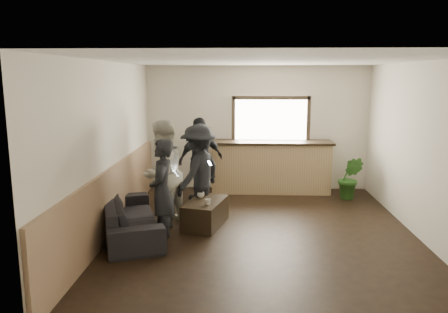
{
  "coord_description": "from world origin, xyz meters",
  "views": [
    {
      "loc": [
        -0.34,
        -6.9,
        2.56
      ],
      "look_at": [
        -0.65,
        0.4,
        1.22
      ],
      "focal_mm": 35.0,
      "sensor_mm": 36.0,
      "label": 1
    }
  ],
  "objects_px": {
    "sofa": "(130,217)",
    "potted_plant": "(350,178)",
    "coffee_table": "(205,213)",
    "person_a": "(162,191)",
    "cup_b": "(208,202)",
    "bar_counter": "(271,164)",
    "person_c": "(199,172)",
    "cup_a": "(201,195)",
    "person_b": "(162,174)",
    "person_d": "(201,160)"
  },
  "relations": [
    {
      "from": "coffee_table",
      "to": "potted_plant",
      "type": "relative_size",
      "value": 1.09
    },
    {
      "from": "bar_counter",
      "to": "person_c",
      "type": "height_order",
      "value": "bar_counter"
    },
    {
      "from": "potted_plant",
      "to": "person_a",
      "type": "bearing_deg",
      "value": -143.89
    },
    {
      "from": "cup_a",
      "to": "potted_plant",
      "type": "bearing_deg",
      "value": 28.06
    },
    {
      "from": "sofa",
      "to": "coffee_table",
      "type": "bearing_deg",
      "value": -86.85
    },
    {
      "from": "bar_counter",
      "to": "coffee_table",
      "type": "xyz_separation_m",
      "value": [
        -1.27,
        -2.35,
        -0.42
      ]
    },
    {
      "from": "person_b",
      "to": "person_c",
      "type": "bearing_deg",
      "value": 147.79
    },
    {
      "from": "person_c",
      "to": "cup_b",
      "type": "bearing_deg",
      "value": 47.96
    },
    {
      "from": "person_c",
      "to": "potted_plant",
      "type": "bearing_deg",
      "value": 143.06
    },
    {
      "from": "bar_counter",
      "to": "cup_b",
      "type": "distance_m",
      "value": 2.83
    },
    {
      "from": "bar_counter",
      "to": "person_d",
      "type": "height_order",
      "value": "bar_counter"
    },
    {
      "from": "potted_plant",
      "to": "cup_b",
      "type": "bearing_deg",
      "value": -144.67
    },
    {
      "from": "sofa",
      "to": "cup_a",
      "type": "bearing_deg",
      "value": -76.75
    },
    {
      "from": "cup_b",
      "to": "sofa",
      "type": "bearing_deg",
      "value": -166.86
    },
    {
      "from": "cup_a",
      "to": "person_a",
      "type": "height_order",
      "value": "person_a"
    },
    {
      "from": "sofa",
      "to": "cup_b",
      "type": "distance_m",
      "value": 1.29
    },
    {
      "from": "cup_a",
      "to": "person_c",
      "type": "bearing_deg",
      "value": 108.24
    },
    {
      "from": "cup_b",
      "to": "person_a",
      "type": "xyz_separation_m",
      "value": [
        -0.67,
        -0.54,
        0.32
      ]
    },
    {
      "from": "sofa",
      "to": "person_a",
      "type": "distance_m",
      "value": 0.81
    },
    {
      "from": "coffee_table",
      "to": "cup_b",
      "type": "xyz_separation_m",
      "value": [
        0.06,
        -0.21,
        0.27
      ]
    },
    {
      "from": "potted_plant",
      "to": "person_b",
      "type": "height_order",
      "value": "person_b"
    },
    {
      "from": "sofa",
      "to": "coffee_table",
      "type": "xyz_separation_m",
      "value": [
        1.18,
        0.5,
        -0.09
      ]
    },
    {
      "from": "sofa",
      "to": "person_d",
      "type": "relative_size",
      "value": 1.21
    },
    {
      "from": "sofa",
      "to": "potted_plant",
      "type": "distance_m",
      "value": 4.7
    },
    {
      "from": "sofa",
      "to": "potted_plant",
      "type": "bearing_deg",
      "value": -80.35
    },
    {
      "from": "coffee_table",
      "to": "potted_plant",
      "type": "height_order",
      "value": "potted_plant"
    },
    {
      "from": "cup_a",
      "to": "cup_b",
      "type": "height_order",
      "value": "cup_a"
    },
    {
      "from": "person_a",
      "to": "person_d",
      "type": "distance_m",
      "value": 2.34
    },
    {
      "from": "person_d",
      "to": "coffee_table",
      "type": "bearing_deg",
      "value": 61.97
    },
    {
      "from": "bar_counter",
      "to": "sofa",
      "type": "distance_m",
      "value": 3.77
    },
    {
      "from": "person_b",
      "to": "sofa",
      "type": "bearing_deg",
      "value": -19.14
    },
    {
      "from": "cup_a",
      "to": "person_a",
      "type": "bearing_deg",
      "value": -117.83
    },
    {
      "from": "bar_counter",
      "to": "person_c",
      "type": "relative_size",
      "value": 1.56
    },
    {
      "from": "sofa",
      "to": "potted_plant",
      "type": "relative_size",
      "value": 2.32
    },
    {
      "from": "person_a",
      "to": "person_d",
      "type": "height_order",
      "value": "person_d"
    },
    {
      "from": "sofa",
      "to": "person_d",
      "type": "bearing_deg",
      "value": -44.85
    },
    {
      "from": "coffee_table",
      "to": "person_b",
      "type": "bearing_deg",
      "value": -177.46
    },
    {
      "from": "cup_b",
      "to": "person_a",
      "type": "bearing_deg",
      "value": -140.76
    },
    {
      "from": "coffee_table",
      "to": "person_a",
      "type": "distance_m",
      "value": 1.13
    },
    {
      "from": "bar_counter",
      "to": "person_c",
      "type": "bearing_deg",
      "value": -125.2
    },
    {
      "from": "cup_b",
      "to": "person_b",
      "type": "height_order",
      "value": "person_b"
    },
    {
      "from": "bar_counter",
      "to": "person_a",
      "type": "height_order",
      "value": "bar_counter"
    },
    {
      "from": "potted_plant",
      "to": "person_a",
      "type": "xyz_separation_m",
      "value": [
        -3.51,
        -2.56,
        0.36
      ]
    },
    {
      "from": "sofa",
      "to": "person_b",
      "type": "distance_m",
      "value": 0.89
    },
    {
      "from": "coffee_table",
      "to": "sofa",
      "type": "bearing_deg",
      "value": -157.07
    },
    {
      "from": "potted_plant",
      "to": "bar_counter",
      "type": "bearing_deg",
      "value": 161.62
    },
    {
      "from": "cup_a",
      "to": "cup_b",
      "type": "bearing_deg",
      "value": -68.83
    },
    {
      "from": "bar_counter",
      "to": "potted_plant",
      "type": "relative_size",
      "value": 2.96
    },
    {
      "from": "person_a",
      "to": "person_b",
      "type": "bearing_deg",
      "value": -175.6
    },
    {
      "from": "person_d",
      "to": "cup_a",
      "type": "bearing_deg",
      "value": 59.12
    }
  ]
}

